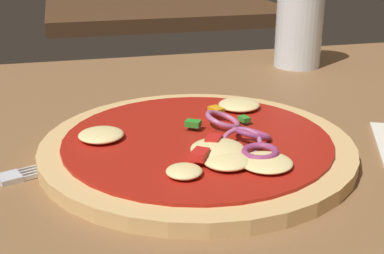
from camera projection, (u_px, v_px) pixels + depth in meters
dining_table at (244, 176)px, 0.50m from camera, size 1.29×0.86×0.04m
pizza at (199, 146)px, 0.50m from camera, size 0.30×0.30×0.03m
beer_glass at (299, 26)px, 0.80m from camera, size 0.07×0.07×0.14m
background_table at (158, 7)px, 1.51m from camera, size 0.62×0.59×0.04m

